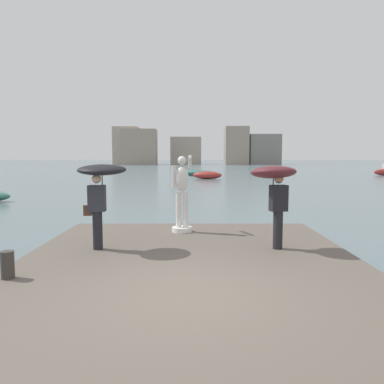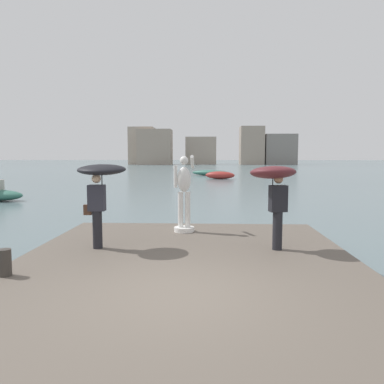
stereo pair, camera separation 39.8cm
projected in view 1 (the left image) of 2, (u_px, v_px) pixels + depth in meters
name	position (u px, v px, depth m)	size (l,w,h in m)	color
ground_plane	(193.00, 177.00, 45.82)	(400.00, 400.00, 0.00)	slate
pier	(191.00, 274.00, 7.54)	(7.13, 9.14, 0.40)	#60564C
statue_white_figure	(184.00, 197.00, 10.70)	(0.58, 0.85, 2.17)	white
onlooker_left	(102.00, 181.00, 8.65)	(1.13, 1.15, 1.98)	black
onlooker_right	(277.00, 182.00, 8.65)	(1.22, 1.24, 1.96)	black
mooring_bollard	(10.00, 265.00, 6.65)	(0.23, 0.23, 0.49)	#38332D
boat_mid	(199.00, 173.00, 49.50)	(5.29, 3.09, 0.73)	#336B5B
boat_rightward	(209.00, 175.00, 42.21)	(3.50, 2.00, 0.85)	#9E2D28
distant_skyline	(182.00, 147.00, 114.84)	(50.25, 12.81, 11.32)	#A89989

